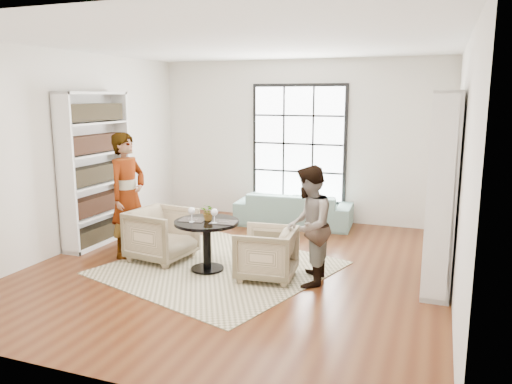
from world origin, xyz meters
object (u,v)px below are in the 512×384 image
at_px(person_right, 308,226).
at_px(wine_glass_right, 214,213).
at_px(wine_glass_left, 192,211).
at_px(flower_centerpiece, 209,212).
at_px(person_left, 128,195).
at_px(armchair_left, 162,234).
at_px(sofa, 294,209).
at_px(armchair_right, 266,253).
at_px(pedestal_table, 207,234).

xyz_separation_m(person_right, wine_glass_right, (-1.24, -0.09, 0.09)).
xyz_separation_m(wine_glass_left, flower_centerpiece, (0.17, 0.16, -0.03)).
relative_size(person_left, wine_glass_right, 9.19).
xyz_separation_m(person_right, wine_glass_left, (-1.55, -0.13, 0.09)).
relative_size(armchair_left, wine_glass_left, 4.08).
relative_size(person_left, wine_glass_left, 9.02).
height_order(person_left, wine_glass_left, person_left).
relative_size(sofa, person_left, 1.14).
bearing_deg(wine_glass_left, flower_centerpiece, 43.06).
bearing_deg(armchair_right, sofa, -176.57).
bearing_deg(wine_glass_left, pedestal_table, 39.72).
relative_size(pedestal_table, sofa, 0.42).
distance_m(wine_glass_left, wine_glass_right, 0.31).
relative_size(person_right, flower_centerpiece, 6.77).
xyz_separation_m(armchair_right, wine_glass_right, (-0.69, -0.09, 0.50)).
bearing_deg(armchair_right, pedestal_table, -95.00).
bearing_deg(armchair_left, armchair_right, -88.58).
bearing_deg(wine_glass_left, armchair_left, 154.17).
relative_size(pedestal_table, wine_glass_right, 4.37).
relative_size(sofa, wine_glass_right, 10.49).
distance_m(pedestal_table, wine_glass_left, 0.39).
bearing_deg(wine_glass_right, sofa, 84.48).
xyz_separation_m(sofa, armchair_left, (-1.24, -2.54, 0.07)).
height_order(pedestal_table, wine_glass_left, wine_glass_left).
bearing_deg(person_left, sofa, -27.87).
bearing_deg(flower_centerpiece, sofa, 81.39).
bearing_deg(armchair_right, armchair_left, -101.67).
height_order(person_right, flower_centerpiece, person_right).
bearing_deg(pedestal_table, armchair_right, 0.30).
xyz_separation_m(armchair_left, flower_centerpiece, (0.83, -0.16, 0.43)).
relative_size(pedestal_table, armchair_left, 1.05).
bearing_deg(pedestal_table, wine_glass_left, -140.28).
height_order(wine_glass_left, wine_glass_right, wine_glass_left).
bearing_deg(sofa, person_left, 51.18).
distance_m(person_right, wine_glass_right, 1.25).
bearing_deg(person_left, flower_centerpiece, -89.26).
bearing_deg(person_left, armchair_left, -82.78).
distance_m(pedestal_table, flower_centerpiece, 0.30).
xyz_separation_m(pedestal_table, wine_glass_right, (0.15, -0.08, 0.33)).
distance_m(person_left, flower_centerpiece, 1.39).
height_order(pedestal_table, sofa, pedestal_table).
height_order(person_left, flower_centerpiece, person_left).
relative_size(armchair_left, armchair_right, 1.12).
xyz_separation_m(pedestal_table, armchair_right, (0.85, 0.00, -0.17)).
xyz_separation_m(armchair_left, armchair_right, (1.65, -0.18, -0.04)).
bearing_deg(wine_glass_right, person_right, 4.06).
relative_size(pedestal_table, armchair_right, 1.18).
distance_m(armchair_left, flower_centerpiece, 0.94).
bearing_deg(armchair_left, person_left, 97.78).
xyz_separation_m(armchair_right, person_left, (-2.20, 0.18, 0.58)).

